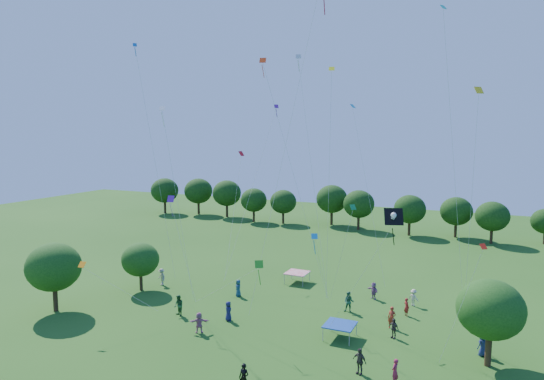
% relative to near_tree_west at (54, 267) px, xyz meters
% --- Properties ---
extents(near_tree_west, '(4.60, 4.60, 5.96)m').
position_rel_near_tree_west_xyz_m(near_tree_west, '(0.00, 0.00, 0.00)').
color(near_tree_west, '#422B19').
rests_on(near_tree_west, ground).
extents(near_tree_north, '(3.62, 3.62, 4.69)m').
position_rel_near_tree_west_xyz_m(near_tree_north, '(3.07, 7.47, -0.83)').
color(near_tree_north, '#422B19').
rests_on(near_tree_north, ground).
extents(near_tree_east, '(4.33, 4.33, 5.82)m').
position_rel_near_tree_west_xyz_m(near_tree_east, '(34.05, 4.66, -0.03)').
color(near_tree_east, '#422B19').
rests_on(near_tree_east, ground).
extents(treeline, '(88.01, 8.77, 6.77)m').
position_rel_near_tree_west_xyz_m(treeline, '(16.92, 45.51, 0.21)').
color(treeline, '#422B19').
rests_on(treeline, ground).
extents(tent_red_stripe, '(2.20, 2.20, 1.10)m').
position_rel_near_tree_west_xyz_m(tent_red_stripe, '(16.07, 15.97, -2.85)').
color(tent_red_stripe, red).
rests_on(tent_red_stripe, ground).
extents(tent_blue, '(2.20, 2.20, 1.10)m').
position_rel_near_tree_west_xyz_m(tent_blue, '(23.92, 4.77, -2.85)').
color(tent_blue, navy).
rests_on(tent_blue, ground).
extents(man_in_black, '(0.64, 0.42, 1.71)m').
position_rel_near_tree_west_xyz_m(man_in_black, '(20.89, -4.86, -3.03)').
color(man_in_black, black).
rests_on(man_in_black, ground).
extents(crowd_person_0, '(0.79, 0.90, 1.61)m').
position_rel_near_tree_west_xyz_m(crowd_person_0, '(14.63, 4.30, -3.08)').
color(crowd_person_0, '#1A1A4B').
rests_on(crowd_person_0, ground).
extents(crowd_person_1, '(0.54, 0.68, 1.60)m').
position_rel_near_tree_west_xyz_m(crowd_person_1, '(28.89, -0.23, -3.08)').
color(crowd_person_1, maroon).
rests_on(crowd_person_1, ground).
extents(crowd_person_2, '(1.00, 0.82, 1.78)m').
position_rel_near_tree_west_xyz_m(crowd_person_2, '(10.34, 3.46, -2.99)').
color(crowd_person_2, '#225027').
rests_on(crowd_person_2, ground).
extents(crowd_person_3, '(1.08, 0.85, 1.51)m').
position_rel_near_tree_west_xyz_m(crowd_person_3, '(27.92, 14.05, -3.13)').
color(crowd_person_3, '#C0B49A').
rests_on(crowd_person_3, ground).
extents(crowd_person_4, '(0.98, 0.78, 1.52)m').
position_rel_near_tree_west_xyz_m(crowd_person_4, '(27.57, 6.46, -3.12)').
color(crowd_person_4, '#403633').
rests_on(crowd_person_4, ground).
extents(crowd_person_5, '(1.57, 1.23, 1.61)m').
position_rel_near_tree_west_xyz_m(crowd_person_5, '(13.79, 1.25, -3.08)').
color(crowd_person_5, '#AD648B').
rests_on(crowd_person_5, ground).
extents(crowd_person_6, '(0.86, 0.85, 1.59)m').
position_rel_near_tree_west_xyz_m(crowd_person_6, '(12.57, 9.81, -3.09)').
color(crowd_person_6, navy).
rests_on(crowd_person_6, ground).
extents(crowd_person_7, '(0.71, 0.51, 1.76)m').
position_rel_near_tree_west_xyz_m(crowd_person_7, '(27.11, 8.18, -3.00)').
color(crowd_person_7, maroon).
rests_on(crowd_person_7, ground).
extents(crowd_person_8, '(0.93, 0.58, 1.78)m').
position_rel_near_tree_west_xyz_m(crowd_person_8, '(23.10, 10.21, -2.99)').
color(crowd_person_8, '#285D3E').
rests_on(crowd_person_8, ground).
extents(crowd_person_9, '(1.21, 0.90, 1.69)m').
position_rel_near_tree_west_xyz_m(crowd_person_9, '(3.91, 9.58, -3.04)').
color(crowd_person_9, '#AFA08C').
rests_on(crowd_person_9, ground).
extents(crowd_person_10, '(1.10, 0.79, 1.71)m').
position_rel_near_tree_west_xyz_m(crowd_person_10, '(26.61, 0.07, -3.03)').
color(crowd_person_10, '#3E3731').
rests_on(crowd_person_10, ground).
extents(crowd_person_11, '(1.45, 1.36, 1.57)m').
position_rel_near_tree_west_xyz_m(crowd_person_11, '(24.29, 14.34, -3.10)').
color(crowd_person_11, '#864E83').
rests_on(crowd_person_11, ground).
extents(crowd_person_12, '(0.83, 0.87, 1.59)m').
position_rel_near_tree_west_xyz_m(crowd_person_12, '(33.70, 6.07, -3.09)').
color(crowd_person_12, navy).
rests_on(crowd_person_12, ground).
extents(crowd_person_13, '(0.67, 0.66, 1.53)m').
position_rel_near_tree_west_xyz_m(crowd_person_13, '(27.73, 11.39, -3.12)').
color(crowd_person_13, maroon).
rests_on(crowd_person_13, ground).
extents(pirate_kite, '(5.11, 1.05, 9.01)m').
position_rel_near_tree_west_xyz_m(pirate_kite, '(27.86, 3.15, 5.82)').
color(pirate_kite, black).
extents(red_high_kite, '(5.35, 2.54, 26.10)m').
position_rel_near_tree_west_xyz_m(red_high_kite, '(21.14, 4.76, 17.59)').
color(red_high_kite, red).
extents(small_kite_0, '(5.30, 2.50, 19.97)m').
position_rel_near_tree_west_xyz_m(small_kite_0, '(17.77, 7.47, 12.21)').
color(small_kite_0, '#F33A0E').
extents(small_kite_1, '(2.39, 0.51, 7.70)m').
position_rel_near_tree_west_xyz_m(small_kite_1, '(32.96, 0.80, 3.20)').
color(small_kite_1, '#FF220D').
extents(small_kite_2, '(0.55, 0.46, 19.28)m').
position_rel_near_tree_west_xyz_m(small_kite_2, '(21.51, 9.26, 10.91)').
color(small_kite_2, yellow).
extents(small_kite_3, '(2.40, 1.50, 8.36)m').
position_rel_near_tree_west_xyz_m(small_kite_3, '(23.45, 8.32, 4.01)').
color(small_kite_3, '#177F3C').
extents(small_kite_4, '(3.45, 1.10, 22.22)m').
position_rel_near_tree_west_xyz_m(small_kite_4, '(4.13, 8.03, 12.01)').
color(small_kite_4, blue).
extents(small_kite_5, '(1.70, 9.23, 16.95)m').
position_rel_near_tree_west_xyz_m(small_kite_5, '(12.11, 16.27, 9.52)').
color(small_kite_5, '#6F1895').
extents(small_kite_6, '(3.24, 0.60, 16.17)m').
position_rel_near_tree_west_xyz_m(small_kite_6, '(9.27, 4.20, 9.40)').
color(small_kite_6, white).
extents(small_kite_7, '(2.46, 1.97, 22.39)m').
position_rel_near_tree_west_xyz_m(small_kite_7, '(31.00, 6.50, 11.91)').
color(small_kite_7, '#0CBC9C').
extents(small_kite_8, '(3.09, 9.23, 11.93)m').
position_rel_near_tree_west_xyz_m(small_kite_8, '(8.77, 17.08, 6.91)').
color(small_kite_8, red).
extents(small_kite_9, '(5.36, 2.92, 4.08)m').
position_rel_near_tree_west_xyz_m(small_kite_9, '(5.90, -1.46, 0.73)').
color(small_kite_9, orange).
extents(small_kite_10, '(0.67, 1.03, 17.08)m').
position_rel_near_tree_west_xyz_m(small_kite_10, '(32.57, 6.95, 10.49)').
color(small_kite_10, yellow).
extents(small_kite_11, '(7.44, 2.88, 4.91)m').
position_rel_near_tree_west_xyz_m(small_kite_11, '(17.98, 1.71, 1.34)').
color(small_kite_11, '#29931A').
extents(small_kite_12, '(0.89, 2.49, 6.03)m').
position_rel_near_tree_west_xyz_m(small_kite_12, '(21.20, 7.02, 2.40)').
color(small_kite_12, '#1277BA').
extents(small_kite_13, '(2.95, 0.66, 8.73)m').
position_rel_near_tree_west_xyz_m(small_kite_13, '(9.53, 4.21, 4.69)').
color(small_kite_13, '#691BA7').
extents(small_kite_14, '(4.76, 4.56, 21.16)m').
position_rel_near_tree_west_xyz_m(small_kite_14, '(18.17, 12.48, 12.60)').
color(small_kite_14, silver).
extents(small_kite_15, '(4.80, 4.68, 16.80)m').
position_rel_near_tree_west_xyz_m(small_kite_15, '(21.91, 17.64, 9.95)').
color(small_kite_15, '#0B85AF').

